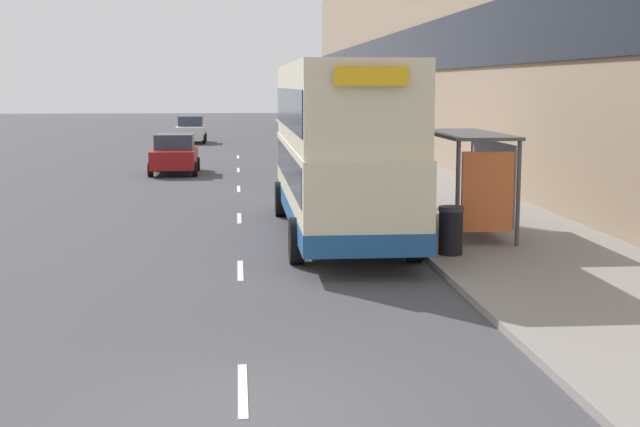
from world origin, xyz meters
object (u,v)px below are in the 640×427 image
(car_0, at_px, (191,130))
(pedestrian_at_shelter, at_px, (412,177))
(double_decker_bus_near, at_px, (338,146))
(litter_bin, at_px, (451,230))
(car_1, at_px, (175,154))
(bus_shelter, at_px, (477,164))
(pedestrian_1, at_px, (421,195))

(car_0, height_order, pedestrian_at_shelter, pedestrian_at_shelter)
(double_decker_bus_near, bearing_deg, litter_bin, -57.94)
(car_0, bearing_deg, litter_bin, 100.71)
(car_0, height_order, car_1, car_0)
(car_0, bearing_deg, pedestrian_at_shelter, 104.30)
(bus_shelter, relative_size, pedestrian_at_shelter, 2.42)
(car_0, distance_m, litter_bin, 40.88)
(bus_shelter, bearing_deg, car_1, 116.09)
(car_0, xyz_separation_m, car_1, (0.33, -20.33, -0.02))
(double_decker_bus_near, bearing_deg, bus_shelter, -13.76)
(bus_shelter, distance_m, car_0, 38.70)
(double_decker_bus_near, relative_size, car_0, 2.70)
(car_1, bearing_deg, litter_bin, 110.11)
(double_decker_bus_near, bearing_deg, car_0, 98.52)
(double_decker_bus_near, distance_m, pedestrian_1, 2.42)
(pedestrian_at_shelter, height_order, litter_bin, pedestrian_at_shelter)
(bus_shelter, height_order, car_1, bus_shelter)
(bus_shelter, relative_size, double_decker_bus_near, 0.39)
(double_decker_bus_near, relative_size, pedestrian_at_shelter, 6.23)
(car_1, height_order, pedestrian_at_shelter, pedestrian_at_shelter)
(car_0, bearing_deg, double_decker_bus_near, 98.52)
(bus_shelter, height_order, double_decker_bus_near, double_decker_bus_near)
(car_0, distance_m, pedestrian_1, 37.79)
(car_0, relative_size, car_1, 1.00)
(pedestrian_at_shelter, height_order, pedestrian_1, pedestrian_1)
(double_decker_bus_near, distance_m, litter_bin, 4.23)
(litter_bin, bearing_deg, double_decker_bus_near, 122.06)
(bus_shelter, distance_m, pedestrian_1, 1.61)
(car_1, bearing_deg, car_0, -89.06)
(car_1, bearing_deg, double_decker_bus_near, 107.43)
(car_1, distance_m, pedestrian_at_shelter, 14.48)
(car_0, xyz_separation_m, pedestrian_at_shelter, (8.27, -32.44, 0.16))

